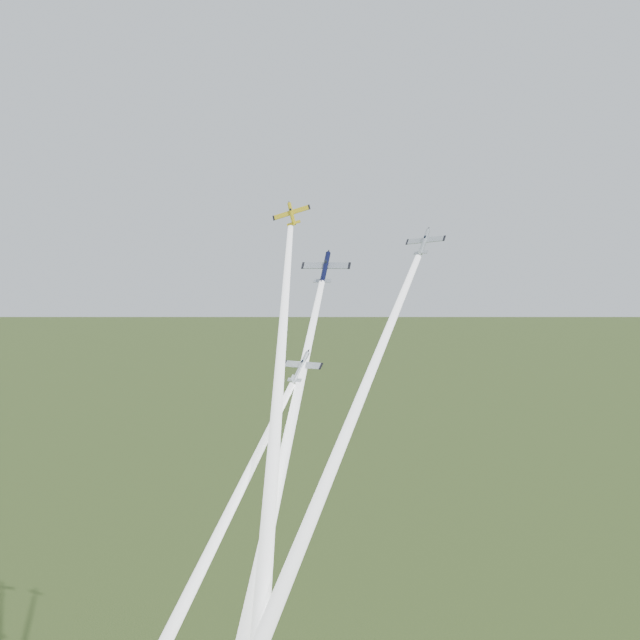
{
  "coord_description": "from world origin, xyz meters",
  "views": [
    {
      "loc": [
        47.88,
        -120.43,
        105.66
      ],
      "look_at": [
        0.0,
        -6.0,
        92.0
      ],
      "focal_mm": 45.0,
      "sensor_mm": 36.0,
      "label": 1
    }
  ],
  "objects_px": {
    "plane_navy": "(325,267)",
    "plane_silver_right": "(424,242)",
    "plane_silver_low": "(301,367)",
    "plane_yellow": "(292,214)"
  },
  "relations": [
    {
      "from": "plane_navy",
      "to": "plane_silver_right",
      "type": "xyz_separation_m",
      "value": [
        17.14,
        -1.04,
        4.36
      ]
    },
    {
      "from": "plane_silver_low",
      "to": "plane_yellow",
      "type": "bearing_deg",
      "value": 128.95
    },
    {
      "from": "plane_silver_right",
      "to": "plane_silver_low",
      "type": "bearing_deg",
      "value": -129.71
    },
    {
      "from": "plane_yellow",
      "to": "plane_silver_right",
      "type": "bearing_deg",
      "value": -28.98
    },
    {
      "from": "plane_yellow",
      "to": "plane_silver_right",
      "type": "height_order",
      "value": "plane_yellow"
    },
    {
      "from": "plane_yellow",
      "to": "plane_silver_right",
      "type": "xyz_separation_m",
      "value": [
        24.51,
        -3.81,
        -4.58
      ]
    },
    {
      "from": "plane_yellow",
      "to": "plane_navy",
      "type": "distance_m",
      "value": 11.91
    },
    {
      "from": "plane_navy",
      "to": "plane_silver_low",
      "type": "distance_m",
      "value": 20.47
    },
    {
      "from": "plane_yellow",
      "to": "plane_silver_right",
      "type": "distance_m",
      "value": 25.22
    },
    {
      "from": "plane_silver_right",
      "to": "plane_silver_low",
      "type": "relative_size",
      "value": 0.96
    }
  ]
}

